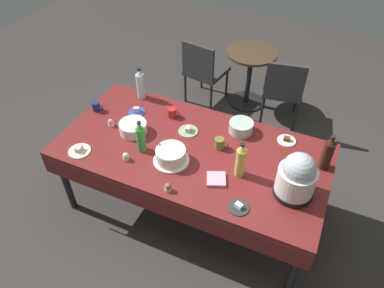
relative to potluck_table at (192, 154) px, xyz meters
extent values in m
plane|color=#383330|center=(0.00, 0.00, -0.69)|extent=(9.00, 9.00, 0.00)
cube|color=maroon|center=(0.00, 0.00, 0.04)|extent=(2.20, 1.10, 0.04)
cylinder|color=black|center=(-1.02, -0.47, -0.33)|extent=(0.06, 0.06, 0.71)
cylinder|color=black|center=(1.02, -0.47, -0.33)|extent=(0.06, 0.06, 0.71)
cylinder|color=black|center=(-1.02, 0.47, -0.33)|extent=(0.06, 0.06, 0.71)
cylinder|color=black|center=(1.02, 0.47, -0.33)|extent=(0.06, 0.06, 0.71)
cube|color=maroon|center=(0.00, -0.55, -0.07)|extent=(2.20, 0.01, 0.18)
cube|color=maroon|center=(0.00, 0.55, -0.07)|extent=(2.20, 0.01, 0.18)
cylinder|color=silver|center=(-0.09, -0.19, 0.07)|extent=(0.29, 0.29, 0.01)
cylinder|color=white|center=(-0.09, -0.19, 0.12)|extent=(0.24, 0.24, 0.10)
cylinder|color=white|center=(-0.09, -0.19, 0.18)|extent=(0.23, 0.23, 0.01)
cylinder|color=black|center=(0.85, -0.13, 0.08)|extent=(0.28, 0.28, 0.04)
cylinder|color=white|center=(0.85, -0.13, 0.20)|extent=(0.27, 0.27, 0.20)
sphere|color=#B2BCC1|center=(0.85, -0.13, 0.32)|extent=(0.23, 0.23, 0.23)
cylinder|color=#B2C6BC|center=(0.29, 0.37, 0.11)|extent=(0.21, 0.21, 0.10)
cylinder|color=silver|center=(-0.54, -0.02, 0.11)|extent=(0.24, 0.24, 0.10)
cylinder|color=#2D4CB2|center=(-0.66, 0.23, 0.07)|extent=(0.15, 0.15, 0.01)
cube|color=beige|center=(-0.66, 0.23, 0.09)|extent=(0.06, 0.06, 0.05)
cylinder|color=#2D2D33|center=(0.54, -0.41, 0.07)|extent=(0.15, 0.15, 0.01)
cube|color=white|center=(0.54, -0.41, 0.09)|extent=(0.06, 0.05, 0.03)
cylinder|color=beige|center=(-0.82, -0.41, 0.07)|extent=(0.18, 0.18, 0.01)
cube|color=beige|center=(-0.82, -0.41, 0.09)|extent=(0.06, 0.07, 0.04)
cylinder|color=white|center=(0.68, 0.41, 0.07)|extent=(0.15, 0.15, 0.01)
cube|color=brown|center=(0.68, 0.41, 0.09)|extent=(0.06, 0.05, 0.03)
cylinder|color=#8CA87F|center=(-0.12, 0.18, 0.07)|extent=(0.17, 0.17, 0.01)
cube|color=beige|center=(-0.12, 0.18, 0.09)|extent=(0.06, 0.07, 0.04)
cylinder|color=beige|center=(-0.42, -0.33, 0.08)|extent=(0.05, 0.05, 0.03)
sphere|color=beige|center=(-0.42, -0.33, 0.11)|extent=(0.05, 0.05, 0.05)
cylinder|color=beige|center=(0.02, -0.47, 0.08)|extent=(0.05, 0.05, 0.03)
sphere|color=brown|center=(0.02, -0.47, 0.11)|extent=(0.05, 0.05, 0.05)
cylinder|color=beige|center=(-0.76, -0.02, 0.08)|extent=(0.05, 0.05, 0.03)
sphere|color=pink|center=(-0.76, -0.02, 0.11)|extent=(0.05, 0.05, 0.05)
cylinder|color=green|center=(-0.36, -0.18, 0.17)|extent=(0.07, 0.07, 0.22)
cone|color=green|center=(-0.36, -0.18, 0.31)|extent=(0.06, 0.06, 0.05)
cylinder|color=black|center=(-0.36, -0.18, 0.34)|extent=(0.03, 0.03, 0.02)
cylinder|color=#33190F|center=(1.01, 0.23, 0.19)|extent=(0.08, 0.08, 0.25)
cone|color=#33190F|center=(1.01, 0.23, 0.33)|extent=(0.08, 0.08, 0.05)
cylinder|color=black|center=(1.01, 0.23, 0.37)|extent=(0.04, 0.04, 0.02)
cylinder|color=gold|center=(0.44, -0.11, 0.18)|extent=(0.08, 0.08, 0.24)
cone|color=gold|center=(0.44, -0.11, 0.33)|extent=(0.07, 0.07, 0.05)
cylinder|color=black|center=(0.44, -0.11, 0.36)|extent=(0.03, 0.03, 0.02)
cylinder|color=silver|center=(-0.74, 0.46, 0.19)|extent=(0.08, 0.08, 0.25)
cone|color=silver|center=(-0.74, 0.46, 0.33)|extent=(0.07, 0.07, 0.05)
cylinder|color=black|center=(-0.74, 0.46, 0.37)|extent=(0.04, 0.04, 0.02)
cylinder|color=#B2231E|center=(-0.34, 0.31, 0.11)|extent=(0.08, 0.08, 0.09)
torus|color=#B2231E|center=(-0.29, 0.31, 0.11)|extent=(0.06, 0.01, 0.06)
cylinder|color=navy|center=(-1.01, 0.11, 0.11)|extent=(0.07, 0.07, 0.09)
torus|color=navy|center=(-0.96, 0.11, 0.11)|extent=(0.06, 0.01, 0.06)
cylinder|color=olive|center=(0.20, 0.10, 0.11)|extent=(0.08, 0.08, 0.09)
torus|color=olive|center=(0.25, 0.10, 0.11)|extent=(0.06, 0.01, 0.06)
cube|color=pink|center=(0.31, -0.24, 0.07)|extent=(0.18, 0.18, 0.02)
cube|color=#333338|center=(-0.55, 1.65, -0.26)|extent=(0.51, 0.51, 0.05)
cube|color=#333338|center=(-0.58, 1.46, -0.04)|extent=(0.42, 0.11, 0.40)
cylinder|color=black|center=(-0.33, 1.81, -0.49)|extent=(0.03, 0.03, 0.40)
cylinder|color=black|center=(-0.71, 1.87, -0.49)|extent=(0.03, 0.03, 0.40)
cylinder|color=black|center=(-0.39, 1.43, -0.49)|extent=(0.03, 0.03, 0.40)
cylinder|color=black|center=(-0.77, 1.50, -0.49)|extent=(0.03, 0.03, 0.40)
cube|color=#333338|center=(0.40, 1.65, -0.26)|extent=(0.51, 0.51, 0.05)
cube|color=#333338|center=(0.43, 1.46, -0.04)|extent=(0.42, 0.11, 0.40)
cylinder|color=black|center=(0.55, 1.87, -0.49)|extent=(0.03, 0.03, 0.40)
cylinder|color=black|center=(0.18, 1.81, -0.49)|extent=(0.03, 0.03, 0.40)
cylinder|color=black|center=(0.62, 1.50, -0.49)|extent=(0.03, 0.03, 0.40)
cylinder|color=black|center=(0.25, 1.43, -0.49)|extent=(0.03, 0.03, 0.40)
cylinder|color=#473323|center=(-0.05, 1.80, 0.02)|extent=(0.60, 0.60, 0.03)
cylinder|color=black|center=(-0.05, 1.80, -0.33)|extent=(0.06, 0.06, 0.67)
cylinder|color=black|center=(-0.05, 1.80, -0.68)|extent=(0.44, 0.44, 0.02)
camera|label=1|loc=(0.88, -1.95, 2.10)|focal=33.95mm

